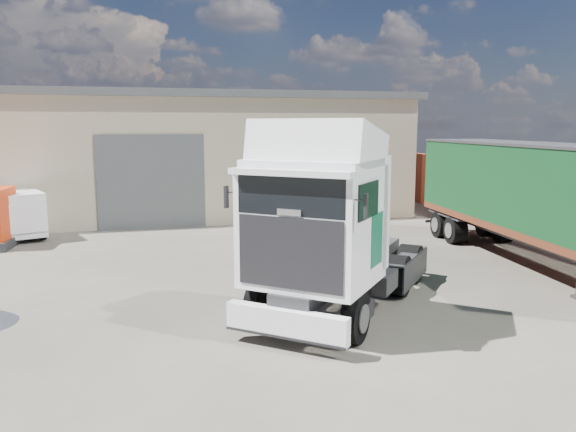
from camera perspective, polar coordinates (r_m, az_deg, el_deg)
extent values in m
plane|color=#282520|center=(12.74, -3.65, -8.77)|extent=(120.00, 120.00, 0.00)
cube|color=#BDB091|center=(28.22, -22.05, 5.62)|extent=(30.00, 12.00, 5.00)
cube|color=#505355|center=(28.21, -22.38, 10.99)|extent=(30.60, 12.60, 0.30)
cube|color=#505355|center=(22.00, -13.66, 3.38)|extent=(4.00, 0.08, 3.60)
cube|color=#505355|center=(28.22, -22.41, 11.40)|extent=(30.60, 0.40, 0.15)
cube|color=#983826|center=(22.71, 23.02, 1.69)|extent=(0.35, 26.00, 2.50)
cylinder|color=black|center=(10.74, 1.86, -9.51)|extent=(2.32, 2.17, 0.96)
cylinder|color=black|center=(13.58, 7.35, -5.57)|extent=(2.36, 2.20, 0.96)
cylinder|color=black|center=(14.76, 8.92, -4.42)|extent=(2.36, 2.20, 0.96)
cube|color=#2D2D30|center=(12.59, 5.92, -5.16)|extent=(4.48, 5.10, 0.27)
cube|color=white|center=(10.00, -0.18, -10.83)|extent=(1.91, 1.66, 0.50)
cube|color=white|center=(10.63, 2.60, -0.90)|extent=(3.08, 3.05, 2.22)
cube|color=black|center=(9.77, 0.17, -3.83)|extent=(1.56, 1.33, 1.27)
cube|color=black|center=(9.61, 0.22, 2.00)|extent=(1.59, 1.35, 0.68)
cube|color=white|center=(10.64, 3.05, 6.84)|extent=(2.85, 2.79, 1.11)
cube|color=#0B5338|center=(11.48, -1.91, -1.41)|extent=(0.45, 0.53, 1.00)
cube|color=#0B5338|center=(10.63, 9.02, -2.37)|extent=(0.45, 0.53, 1.00)
cylinder|color=#2D2D30|center=(13.63, 7.64, -3.26)|extent=(1.40, 1.40, 0.11)
cylinder|color=black|center=(20.49, 18.16, -1.03)|extent=(2.26, 1.11, 0.91)
cube|color=#2D2D30|center=(17.47, 23.36, -1.97)|extent=(1.63, 10.31, 0.30)
cube|color=#562A13|center=(17.42, 23.42, -1.06)|extent=(3.08, 10.45, 0.21)
cube|color=black|center=(17.26, 23.68, 2.92)|extent=(3.08, 10.45, 2.23)
cube|color=#2D2D30|center=(17.19, 23.92, 6.67)|extent=(3.14, 10.50, 0.07)
cylinder|color=black|center=(21.16, -25.68, -1.62)|extent=(1.78, 1.13, 0.58)
cylinder|color=black|center=(23.91, -26.75, -0.55)|extent=(1.78, 1.13, 0.58)
cube|color=white|center=(22.44, -26.36, 0.54)|extent=(2.97, 4.37, 1.49)
cube|color=white|center=(20.81, -25.68, -0.15)|extent=(1.80, 1.31, 0.97)
cube|color=black|center=(20.92, -25.85, 1.23)|extent=(1.47, 0.60, 0.53)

